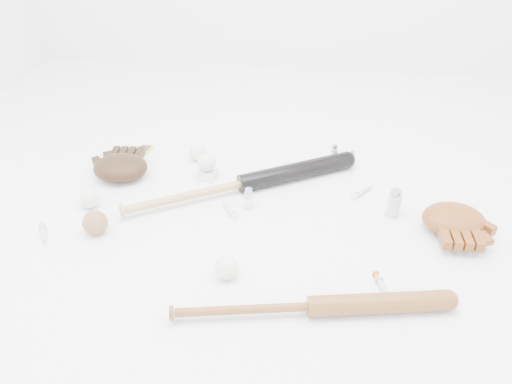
# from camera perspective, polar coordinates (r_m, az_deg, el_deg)

# --- Properties ---
(bat_dark) EXTENTS (0.86, 0.53, 0.07)m
(bat_dark) POSITION_cam_1_polar(r_m,az_deg,el_deg) (1.85, -1.56, 0.97)
(bat_dark) COLOR black
(bat_dark) RESTS_ON ground
(bat_wood) EXTENTS (0.80, 0.20, 0.06)m
(bat_wood) POSITION_cam_1_polar(r_m,az_deg,el_deg) (1.39, 6.30, -12.88)
(bat_wood) COLOR brown
(bat_wood) RESTS_ON ground
(glove_dark) EXTENTS (0.27, 0.27, 0.09)m
(glove_dark) POSITION_cam_1_polar(r_m,az_deg,el_deg) (2.00, -15.23, 2.74)
(glove_dark) COLOR black
(glove_dark) RESTS_ON ground
(glove_tan) EXTENTS (0.25, 0.25, 0.09)m
(glove_tan) POSITION_cam_1_polar(r_m,az_deg,el_deg) (1.78, 21.67, -2.92)
(glove_tan) COLOR brown
(glove_tan) RESTS_ON ground
(trading_card) EXTENTS (0.06, 0.08, 0.00)m
(trading_card) POSITION_cam_1_polar(r_m,az_deg,el_deg) (2.20, -12.62, 4.76)
(trading_card) COLOR gold
(trading_card) RESTS_ON ground
(pedestal) EXTENTS (0.08, 0.08, 0.04)m
(pedestal) POSITION_cam_1_polar(r_m,az_deg,el_deg) (1.95, -5.56, 2.02)
(pedestal) COLOR white
(pedestal) RESTS_ON ground
(baseball_on_pedestal) EXTENTS (0.07, 0.07, 0.07)m
(baseball_on_pedestal) POSITION_cam_1_polar(r_m,az_deg,el_deg) (1.92, -5.65, 3.41)
(baseball_on_pedestal) COLOR white
(baseball_on_pedestal) RESTS_ON pedestal
(baseball_left) EXTENTS (0.07, 0.07, 0.07)m
(baseball_left) POSITION_cam_1_polar(r_m,az_deg,el_deg) (1.87, -18.49, -0.73)
(baseball_left) COLOR white
(baseball_left) RESTS_ON ground
(baseball_upper) EXTENTS (0.07, 0.07, 0.07)m
(baseball_upper) POSITION_cam_1_polar(r_m,az_deg,el_deg) (2.07, -6.66, 4.50)
(baseball_upper) COLOR white
(baseball_upper) RESTS_ON ground
(baseball_mid) EXTENTS (0.07, 0.07, 0.07)m
(baseball_mid) POSITION_cam_1_polar(r_m,az_deg,el_deg) (1.49, -3.38, -8.65)
(baseball_mid) COLOR white
(baseball_mid) RESTS_ON ground
(baseball_aged) EXTENTS (0.08, 0.08, 0.08)m
(baseball_aged) POSITION_cam_1_polar(r_m,az_deg,el_deg) (1.73, -17.92, -3.36)
(baseball_aged) COLOR brown
(baseball_aged) RESTS_ON ground
(syringe_0) EXTENTS (0.10, 0.13, 0.02)m
(syringe_0) POSITION_cam_1_polar(r_m,az_deg,el_deg) (1.79, -23.11, -4.45)
(syringe_0) COLOR #ADBCC6
(syringe_0) RESTS_ON ground
(syringe_1) EXTENTS (0.10, 0.13, 0.02)m
(syringe_1) POSITION_cam_1_polar(r_m,az_deg,el_deg) (1.76, -3.13, -2.00)
(syringe_1) COLOR #ADBCC6
(syringe_1) RESTS_ON ground
(syringe_2) EXTENTS (0.12, 0.14, 0.02)m
(syringe_2) POSITION_cam_1_polar(r_m,az_deg,el_deg) (1.90, 12.20, 0.13)
(syringe_2) COLOR #ADBCC6
(syringe_2) RESTS_ON ground
(syringe_3) EXTENTS (0.07, 0.15, 0.02)m
(syringe_3) POSITION_cam_1_polar(r_m,az_deg,el_deg) (1.51, 14.37, -10.67)
(syringe_3) COLOR #ADBCC6
(syringe_3) RESTS_ON ground
(vial_0) EXTENTS (0.03, 0.03, 0.08)m
(vial_0) POSITION_cam_1_polar(r_m,az_deg,el_deg) (2.07, 8.93, 4.42)
(vial_0) COLOR #AFB8C0
(vial_0) RESTS_ON ground
(vial_1) EXTENTS (0.02, 0.02, 0.06)m
(vial_1) POSITION_cam_1_polar(r_m,az_deg,el_deg) (2.07, 10.88, 3.91)
(vial_1) COLOR #AFB8C0
(vial_1) RESTS_ON ground
(vial_2) EXTENTS (0.03, 0.03, 0.08)m
(vial_2) POSITION_cam_1_polar(r_m,az_deg,el_deg) (1.76, -0.85, -0.74)
(vial_2) COLOR #AFB8C0
(vial_2) RESTS_ON ground
(vial_3) EXTENTS (0.04, 0.04, 0.11)m
(vial_3) POSITION_cam_1_polar(r_m,az_deg,el_deg) (1.78, 15.51, -1.26)
(vial_3) COLOR #AFB8C0
(vial_3) RESTS_ON ground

